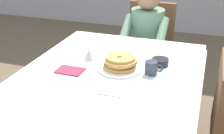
{
  "coord_description": "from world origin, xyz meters",
  "views": [
    {
      "loc": [
        0.55,
        -1.48,
        1.54
      ],
      "look_at": [
        0.02,
        0.04,
        0.79
      ],
      "focal_mm": 46.62,
      "sensor_mm": 36.0,
      "label": 1
    }
  ],
  "objects_px": {
    "dining_table_main": "(107,89)",
    "cup_coffee": "(151,68)",
    "plate_breakfast": "(120,68)",
    "fork_left_of_plate": "(91,66)",
    "bowl_butter": "(160,62)",
    "breakfast_stack": "(120,62)",
    "spoon_near_edge": "(108,95)",
    "knife_right_of_plate": "(148,75)",
    "syrup_pitcher": "(89,55)",
    "diner_person": "(146,36)",
    "chair_diner": "(149,45)"
  },
  "relations": [
    {
      "from": "cup_coffee",
      "to": "knife_right_of_plate",
      "type": "distance_m",
      "value": 0.05
    },
    {
      "from": "plate_breakfast",
      "to": "knife_right_of_plate",
      "type": "distance_m",
      "value": 0.19
    },
    {
      "from": "knife_right_of_plate",
      "to": "fork_left_of_plate",
      "type": "bearing_deg",
      "value": 84.58
    },
    {
      "from": "breakfast_stack",
      "to": "cup_coffee",
      "type": "xyz_separation_m",
      "value": [
        0.2,
        -0.0,
        -0.01
      ]
    },
    {
      "from": "dining_table_main",
      "to": "cup_coffee",
      "type": "height_order",
      "value": "cup_coffee"
    },
    {
      "from": "cup_coffee",
      "to": "fork_left_of_plate",
      "type": "xyz_separation_m",
      "value": [
        -0.39,
        -0.02,
        -0.04
      ]
    },
    {
      "from": "cup_coffee",
      "to": "spoon_near_edge",
      "type": "xyz_separation_m",
      "value": [
        -0.17,
        -0.33,
        -0.04
      ]
    },
    {
      "from": "bowl_butter",
      "to": "knife_right_of_plate",
      "type": "height_order",
      "value": "bowl_butter"
    },
    {
      "from": "fork_left_of_plate",
      "to": "spoon_near_edge",
      "type": "height_order",
      "value": "same"
    },
    {
      "from": "diner_person",
      "to": "fork_left_of_plate",
      "type": "distance_m",
      "value": 0.93
    },
    {
      "from": "plate_breakfast",
      "to": "fork_left_of_plate",
      "type": "bearing_deg",
      "value": -173.99
    },
    {
      "from": "diner_person",
      "to": "syrup_pitcher",
      "type": "height_order",
      "value": "diner_person"
    },
    {
      "from": "dining_table_main",
      "to": "spoon_near_edge",
      "type": "distance_m",
      "value": 0.24
    },
    {
      "from": "dining_table_main",
      "to": "breakfast_stack",
      "type": "relative_size",
      "value": 7.21
    },
    {
      "from": "bowl_butter",
      "to": "knife_right_of_plate",
      "type": "bearing_deg",
      "value": -103.26
    },
    {
      "from": "dining_table_main",
      "to": "bowl_butter",
      "type": "xyz_separation_m",
      "value": [
        0.28,
        0.27,
        0.11
      ]
    },
    {
      "from": "dining_table_main",
      "to": "fork_left_of_plate",
      "type": "height_order",
      "value": "fork_left_of_plate"
    },
    {
      "from": "diner_person",
      "to": "bowl_butter",
      "type": "xyz_separation_m",
      "value": [
        0.26,
        -0.74,
        0.09
      ]
    },
    {
      "from": "chair_diner",
      "to": "plate_breakfast",
      "type": "distance_m",
      "value": 1.07
    },
    {
      "from": "breakfast_stack",
      "to": "plate_breakfast",
      "type": "bearing_deg",
      "value": -176.13
    },
    {
      "from": "syrup_pitcher",
      "to": "knife_right_of_plate",
      "type": "bearing_deg",
      "value": -13.12
    },
    {
      "from": "dining_table_main",
      "to": "breakfast_stack",
      "type": "bearing_deg",
      "value": 67.47
    },
    {
      "from": "bowl_butter",
      "to": "knife_right_of_plate",
      "type": "xyz_separation_m",
      "value": [
        -0.04,
        -0.17,
        -0.02
      ]
    },
    {
      "from": "plate_breakfast",
      "to": "bowl_butter",
      "type": "distance_m",
      "value": 0.28
    },
    {
      "from": "dining_table_main",
      "to": "cup_coffee",
      "type": "xyz_separation_m",
      "value": [
        0.25,
        0.12,
        0.13
      ]
    },
    {
      "from": "diner_person",
      "to": "breakfast_stack",
      "type": "bearing_deg",
      "value": 92.16
    },
    {
      "from": "breakfast_stack",
      "to": "bowl_butter",
      "type": "distance_m",
      "value": 0.28
    },
    {
      "from": "diner_person",
      "to": "fork_left_of_plate",
      "type": "xyz_separation_m",
      "value": [
        -0.16,
        -0.91,
        0.07
      ]
    },
    {
      "from": "breakfast_stack",
      "to": "fork_left_of_plate",
      "type": "distance_m",
      "value": 0.2
    },
    {
      "from": "cup_coffee",
      "to": "spoon_near_edge",
      "type": "distance_m",
      "value": 0.37
    },
    {
      "from": "dining_table_main",
      "to": "fork_left_of_plate",
      "type": "relative_size",
      "value": 8.47
    },
    {
      "from": "diner_person",
      "to": "fork_left_of_plate",
      "type": "relative_size",
      "value": 6.22
    },
    {
      "from": "syrup_pitcher",
      "to": "breakfast_stack",
      "type": "bearing_deg",
      "value": -18.23
    },
    {
      "from": "diner_person",
      "to": "bowl_butter",
      "type": "distance_m",
      "value": 0.79
    },
    {
      "from": "breakfast_stack",
      "to": "spoon_near_edge",
      "type": "relative_size",
      "value": 1.41
    },
    {
      "from": "dining_table_main",
      "to": "bowl_butter",
      "type": "bearing_deg",
      "value": 44.22
    },
    {
      "from": "dining_table_main",
      "to": "knife_right_of_plate",
      "type": "xyz_separation_m",
      "value": [
        0.24,
        0.1,
        0.09
      ]
    },
    {
      "from": "dining_table_main",
      "to": "plate_breakfast",
      "type": "bearing_deg",
      "value": 68.26
    },
    {
      "from": "chair_diner",
      "to": "diner_person",
      "type": "xyz_separation_m",
      "value": [
        0.0,
        -0.16,
        0.14
      ]
    },
    {
      "from": "chair_diner",
      "to": "bowl_butter",
      "type": "distance_m",
      "value": 0.97
    },
    {
      "from": "dining_table_main",
      "to": "knife_right_of_plate",
      "type": "relative_size",
      "value": 7.62
    },
    {
      "from": "chair_diner",
      "to": "breakfast_stack",
      "type": "height_order",
      "value": "chair_diner"
    },
    {
      "from": "chair_diner",
      "to": "knife_right_of_plate",
      "type": "relative_size",
      "value": 4.65
    },
    {
      "from": "syrup_pitcher",
      "to": "knife_right_of_plate",
      "type": "xyz_separation_m",
      "value": [
        0.43,
        -0.1,
        -0.04
      ]
    },
    {
      "from": "cup_coffee",
      "to": "syrup_pitcher",
      "type": "bearing_deg",
      "value": 169.48
    },
    {
      "from": "diner_person",
      "to": "knife_right_of_plate",
      "type": "xyz_separation_m",
      "value": [
        0.22,
        -0.91,
        0.07
      ]
    },
    {
      "from": "chair_diner",
      "to": "cup_coffee",
      "type": "xyz_separation_m",
      "value": [
        0.24,
        -1.05,
        0.25
      ]
    },
    {
      "from": "diner_person",
      "to": "syrup_pitcher",
      "type": "bearing_deg",
      "value": 75.38
    },
    {
      "from": "cup_coffee",
      "to": "spoon_near_edge",
      "type": "height_order",
      "value": "cup_coffee"
    },
    {
      "from": "cup_coffee",
      "to": "fork_left_of_plate",
      "type": "bearing_deg",
      "value": -177.37
    }
  ]
}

